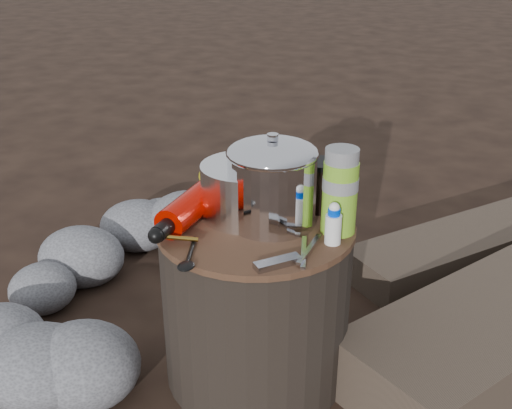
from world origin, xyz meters
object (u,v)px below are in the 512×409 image
(camping_pot, at_px, (272,182))
(thermos, at_px, (340,191))
(travel_mug, at_px, (319,186))
(fuel_bottle, at_px, (192,206))
(stump, at_px, (256,301))

(camping_pot, xyz_separation_m, thermos, (0.16, -0.00, -0.00))
(thermos, height_order, travel_mug, thermos)
(fuel_bottle, height_order, thermos, thermos)
(camping_pot, xyz_separation_m, travel_mug, (0.09, 0.10, -0.04))
(travel_mug, bearing_deg, stump, -134.56)
(stump, xyz_separation_m, fuel_bottle, (-0.15, -0.02, 0.25))
(stump, bearing_deg, fuel_bottle, -173.27)
(stump, distance_m, camping_pot, 0.32)
(fuel_bottle, distance_m, thermos, 0.35)
(stump, xyz_separation_m, thermos, (0.19, 0.02, 0.31))
(camping_pot, bearing_deg, stump, -145.83)
(camping_pot, height_order, thermos, camping_pot)
(stump, relative_size, fuel_bottle, 1.55)
(camping_pot, distance_m, fuel_bottle, 0.20)
(camping_pot, distance_m, thermos, 0.16)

